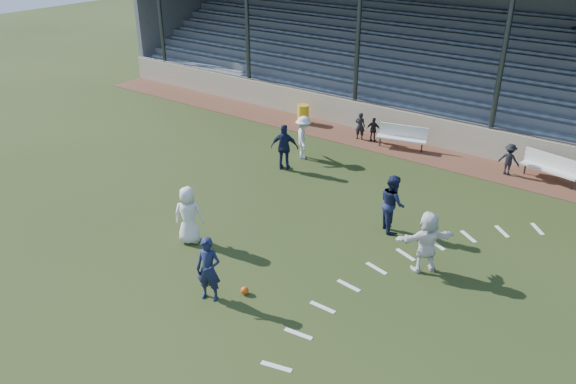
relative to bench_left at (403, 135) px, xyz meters
The scene contains 18 objects.
ground 10.52m from the bench_left, 89.59° to the right, with size 90.00×90.00×0.00m, color #273315.
cinder_track 0.58m from the bench_left, ahead, with size 34.00×2.00×0.02m, color #542E21.
retaining_wall 1.05m from the bench_left, 85.86° to the left, with size 34.00×0.18×1.20m, color #C0B294.
bench_left is the anchor object (origin of this frame).
bench_right 5.58m from the bench_left, ahead, with size 2.04×0.89×0.95m.
trash_bin 4.96m from the bench_left, behind, with size 0.52×0.52×0.84m, color gold.
football 11.26m from the bench_left, 84.72° to the right, with size 0.21×0.21×0.21m, color #C84E0B.
player_white_lead 10.36m from the bench_left, 100.38° to the right, with size 0.85×0.56×1.75m, color silver.
player_navy_lead 11.84m from the bench_left, 87.85° to the right, with size 0.63×0.41×1.72m, color #161D3C.
player_navy_mid 6.64m from the bench_left, 67.40° to the right, with size 0.87×0.68×1.79m, color #161D3C.
player_white_wing 4.14m from the bench_left, 131.06° to the right, with size 1.09×0.63×1.68m, color silver.
player_navy_wing 5.17m from the bench_left, 121.23° to the right, with size 1.02×0.43×1.74m, color #161D3C.
player_white_back 8.66m from the bench_left, 60.58° to the right, with size 1.62×0.52×1.75m, color silver.
sub_left_near 1.90m from the bench_left, behind, with size 0.42×0.28×1.16m, color black.
sub_left_far 1.31m from the bench_left, behind, with size 0.60×0.25×1.02m, color black.
sub_right 4.23m from the bench_left, ahead, with size 0.76×0.44×1.18m, color black.
grandstand 5.98m from the bench_left, 89.20° to the left, with size 34.60×9.00×6.61m.
penalty_arc 11.32m from the bench_left, 68.22° to the right, with size 3.89×14.63×0.01m.
Camera 1 is at (8.59, -9.39, 8.69)m, focal length 35.00 mm.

